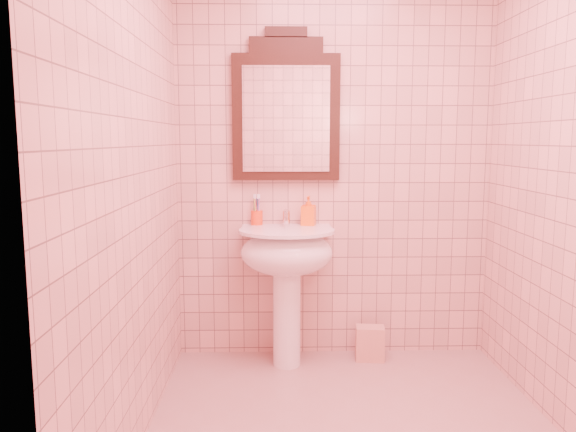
{
  "coord_description": "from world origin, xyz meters",
  "views": [
    {
      "loc": [
        -0.38,
        -2.48,
        1.4
      ],
      "look_at": [
        -0.31,
        0.55,
        0.99
      ],
      "focal_mm": 35.0,
      "sensor_mm": 36.0,
      "label": 1
    }
  ],
  "objects_px": {
    "soap_dispenser": "(308,211)",
    "towel": "(370,343)",
    "toothbrush_cup": "(257,217)",
    "mirror": "(286,111)",
    "pedestal_sink": "(287,262)"
  },
  "relations": [
    {
      "from": "pedestal_sink",
      "to": "soap_dispenser",
      "type": "height_order",
      "value": "soap_dispenser"
    },
    {
      "from": "mirror",
      "to": "toothbrush_cup",
      "type": "height_order",
      "value": "mirror"
    },
    {
      "from": "towel",
      "to": "soap_dispenser",
      "type": "bearing_deg",
      "value": 168.36
    },
    {
      "from": "soap_dispenser",
      "to": "pedestal_sink",
      "type": "bearing_deg",
      "value": -118.11
    },
    {
      "from": "mirror",
      "to": "soap_dispenser",
      "type": "distance_m",
      "value": 0.64
    },
    {
      "from": "toothbrush_cup",
      "to": "soap_dispenser",
      "type": "height_order",
      "value": "soap_dispenser"
    },
    {
      "from": "soap_dispenser",
      "to": "towel",
      "type": "height_order",
      "value": "soap_dispenser"
    },
    {
      "from": "toothbrush_cup",
      "to": "towel",
      "type": "height_order",
      "value": "toothbrush_cup"
    },
    {
      "from": "toothbrush_cup",
      "to": "towel",
      "type": "distance_m",
      "value": 1.08
    },
    {
      "from": "soap_dispenser",
      "to": "towel",
      "type": "distance_m",
      "value": 0.94
    },
    {
      "from": "soap_dispenser",
      "to": "towel",
      "type": "relative_size",
      "value": 0.86
    },
    {
      "from": "pedestal_sink",
      "to": "towel",
      "type": "relative_size",
      "value": 3.95
    },
    {
      "from": "toothbrush_cup",
      "to": "soap_dispenser",
      "type": "xyz_separation_m",
      "value": [
        0.33,
        -0.02,
        0.04
      ]
    },
    {
      "from": "pedestal_sink",
      "to": "mirror",
      "type": "height_order",
      "value": "mirror"
    },
    {
      "from": "mirror",
      "to": "towel",
      "type": "relative_size",
      "value": 4.29
    }
  ]
}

